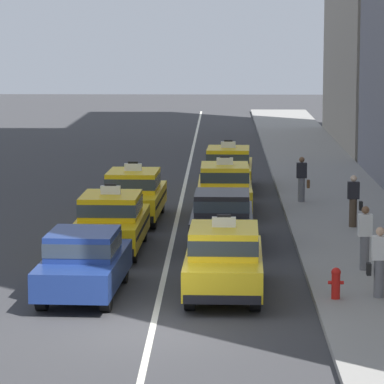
{
  "coord_description": "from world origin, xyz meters",
  "views": [
    {
      "loc": [
        1.44,
        -23.38,
        6.41
      ],
      "look_at": [
        0.56,
        11.09,
        1.3
      ],
      "focal_mm": 106.99,
      "sensor_mm": 36.0,
      "label": 1
    }
  ],
  "objects_px": {
    "pedestrian_mid_block": "(354,201)",
    "fire_hydrant": "(336,282)",
    "taxi_left_second": "(111,221)",
    "taxi_right_nearest": "(224,259)",
    "taxi_right_fourth": "(228,168)",
    "taxi_left_third": "(134,194)",
    "sedan_right_second": "(222,217)",
    "taxi_right_third": "(225,187)",
    "pedestrian_by_storefront": "(365,238)",
    "pedestrian_near_crosswalk": "(379,262)",
    "sedan_left_nearest": "(84,261)",
    "pedestrian_trailing": "(302,179)"
  },
  "relations": [
    {
      "from": "taxi_right_fourth",
      "to": "pedestrian_by_storefront",
      "type": "height_order",
      "value": "taxi_right_fourth"
    },
    {
      "from": "sedan_left_nearest",
      "to": "taxi_right_nearest",
      "type": "distance_m",
      "value": 3.31
    },
    {
      "from": "sedan_right_second",
      "to": "taxi_right_nearest",
      "type": "bearing_deg",
      "value": -89.62
    },
    {
      "from": "taxi_right_nearest",
      "to": "fire_hydrant",
      "type": "distance_m",
      "value": 2.75
    },
    {
      "from": "sedan_left_nearest",
      "to": "taxi_left_third",
      "type": "distance_m",
      "value": 10.47
    },
    {
      "from": "pedestrian_by_storefront",
      "to": "pedestrian_trailing",
      "type": "xyz_separation_m",
      "value": [
        -0.82,
        11.25,
        -0.04
      ]
    },
    {
      "from": "taxi_right_nearest",
      "to": "taxi_right_fourth",
      "type": "height_order",
      "value": "same"
    },
    {
      "from": "taxi_left_second",
      "to": "taxi_right_nearest",
      "type": "xyz_separation_m",
      "value": [
        3.16,
        -5.12,
        0.0
      ]
    },
    {
      "from": "taxi_right_nearest",
      "to": "taxi_right_fourth",
      "type": "xyz_separation_m",
      "value": [
        0.21,
        17.24,
        0.0
      ]
    },
    {
      "from": "taxi_left_third",
      "to": "taxi_right_fourth",
      "type": "distance_m",
      "value": 7.67
    },
    {
      "from": "sedan_left_nearest",
      "to": "taxi_right_fourth",
      "type": "bearing_deg",
      "value": 78.63
    },
    {
      "from": "taxi_right_fourth",
      "to": "fire_hydrant",
      "type": "relative_size",
      "value": 6.32
    },
    {
      "from": "sedan_left_nearest",
      "to": "taxi_left_second",
      "type": "relative_size",
      "value": 0.95
    },
    {
      "from": "pedestrian_by_storefront",
      "to": "fire_hydrant",
      "type": "height_order",
      "value": "pedestrian_by_storefront"
    },
    {
      "from": "taxi_right_third",
      "to": "fire_hydrant",
      "type": "bearing_deg",
      "value": -78.96
    },
    {
      "from": "pedestrian_near_crosswalk",
      "to": "fire_hydrant",
      "type": "bearing_deg",
      "value": -169.77
    },
    {
      "from": "sedan_right_second",
      "to": "taxi_right_third",
      "type": "height_order",
      "value": "taxi_right_third"
    },
    {
      "from": "taxi_left_second",
      "to": "fire_hydrant",
      "type": "relative_size",
      "value": 6.3
    },
    {
      "from": "taxi_right_nearest",
      "to": "pedestrian_mid_block",
      "type": "xyz_separation_m",
      "value": [
        4.03,
        8.45,
        0.08
      ]
    },
    {
      "from": "pedestrian_trailing",
      "to": "sedan_right_second",
      "type": "bearing_deg",
      "value": -110.98
    },
    {
      "from": "taxi_right_third",
      "to": "pedestrian_near_crosswalk",
      "type": "xyz_separation_m",
      "value": [
        3.51,
        -12.68,
        0.09
      ]
    },
    {
      "from": "taxi_left_second",
      "to": "sedan_left_nearest",
      "type": "bearing_deg",
      "value": -91.51
    },
    {
      "from": "taxi_right_nearest",
      "to": "taxi_right_fourth",
      "type": "distance_m",
      "value": 17.24
    },
    {
      "from": "taxi_right_third",
      "to": "pedestrian_mid_block",
      "type": "relative_size",
      "value": 2.83
    },
    {
      "from": "taxi_left_third",
      "to": "taxi_right_nearest",
      "type": "relative_size",
      "value": 1.0
    },
    {
      "from": "taxi_right_third",
      "to": "pedestrian_by_storefront",
      "type": "relative_size",
      "value": 2.77
    },
    {
      "from": "taxi_left_third",
      "to": "sedan_right_second",
      "type": "xyz_separation_m",
      "value": [
        2.88,
        -4.13,
        -0.03
      ]
    },
    {
      "from": "sedan_right_second",
      "to": "pedestrian_mid_block",
      "type": "distance_m",
      "value": 4.7
    },
    {
      "from": "pedestrian_mid_block",
      "to": "fire_hydrant",
      "type": "relative_size",
      "value": 2.21
    },
    {
      "from": "taxi_left_third",
      "to": "taxi_right_third",
      "type": "height_order",
      "value": "same"
    },
    {
      "from": "taxi_right_third",
      "to": "taxi_right_fourth",
      "type": "height_order",
      "value": "same"
    },
    {
      "from": "pedestrian_mid_block",
      "to": "sedan_right_second",
      "type": "bearing_deg",
      "value": -150.13
    },
    {
      "from": "sedan_left_nearest",
      "to": "pedestrian_near_crosswalk",
      "type": "distance_m",
      "value": 6.89
    },
    {
      "from": "taxi_left_second",
      "to": "taxi_right_third",
      "type": "relative_size",
      "value": 1.01
    },
    {
      "from": "taxi_left_third",
      "to": "pedestrian_mid_block",
      "type": "relative_size",
      "value": 2.86
    },
    {
      "from": "taxi_right_fourth",
      "to": "pedestrian_near_crosswalk",
      "type": "height_order",
      "value": "taxi_right_fourth"
    },
    {
      "from": "taxi_left_third",
      "to": "pedestrian_trailing",
      "type": "height_order",
      "value": "taxi_left_third"
    },
    {
      "from": "taxi_left_second",
      "to": "taxi_left_third",
      "type": "xyz_separation_m",
      "value": [
        0.24,
        5.12,
        0.0
      ]
    },
    {
      "from": "fire_hydrant",
      "to": "taxi_left_third",
      "type": "bearing_deg",
      "value": 116.16
    },
    {
      "from": "fire_hydrant",
      "to": "pedestrian_mid_block",
      "type": "bearing_deg",
      "value": 81.1
    },
    {
      "from": "pedestrian_mid_block",
      "to": "pedestrian_trailing",
      "type": "bearing_deg",
      "value": 103.92
    },
    {
      "from": "pedestrian_trailing",
      "to": "fire_hydrant",
      "type": "relative_size",
      "value": 2.18
    },
    {
      "from": "sedan_right_second",
      "to": "taxi_left_third",
      "type": "bearing_deg",
      "value": 124.92
    },
    {
      "from": "pedestrian_trailing",
      "to": "fire_hydrant",
      "type": "bearing_deg",
      "value": -90.88
    },
    {
      "from": "pedestrian_near_crosswalk",
      "to": "pedestrian_by_storefront",
      "type": "relative_size",
      "value": 1.0
    },
    {
      "from": "taxi_left_second",
      "to": "taxi_left_third",
      "type": "height_order",
      "value": "same"
    },
    {
      "from": "sedan_right_second",
      "to": "pedestrian_mid_block",
      "type": "height_order",
      "value": "pedestrian_mid_block"
    },
    {
      "from": "taxi_left_third",
      "to": "pedestrian_by_storefront",
      "type": "distance_m",
      "value": 10.34
    },
    {
      "from": "taxi_right_nearest",
      "to": "pedestrian_near_crosswalk",
      "type": "bearing_deg",
      "value": -11.91
    },
    {
      "from": "taxi_right_nearest",
      "to": "pedestrian_by_storefront",
      "type": "distance_m",
      "value": 4.24
    }
  ]
}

